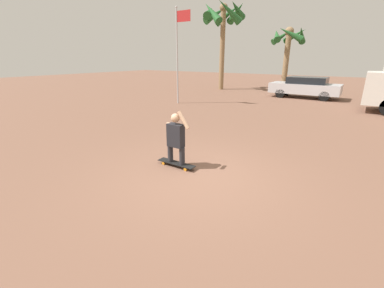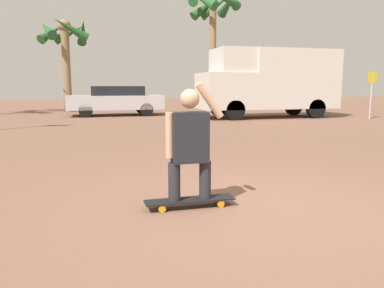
% 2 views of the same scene
% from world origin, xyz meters
% --- Properties ---
extents(ground_plane, '(80.00, 80.00, 0.00)m').
position_xyz_m(ground_plane, '(0.00, 0.00, 0.00)').
color(ground_plane, brown).
extents(skateboard, '(1.06, 0.24, 0.10)m').
position_xyz_m(skateboard, '(-0.78, 0.17, 0.08)').
color(skateboard, black).
rests_on(skateboard, ground_plane).
extents(person_skateboarder, '(0.69, 0.22, 1.37)m').
position_xyz_m(person_skateboarder, '(-0.78, 0.17, 0.81)').
color(person_skateboarder, '#28282D').
rests_on(person_skateboarder, skateboard).
extents(camper_van, '(6.25, 2.18, 3.04)m').
position_xyz_m(camper_van, '(6.08, 11.70, 1.66)').
color(camper_van, black).
rests_on(camper_van, ground_plane).
extents(parked_car_silver, '(4.51, 1.90, 1.42)m').
position_xyz_m(parked_car_silver, '(-0.63, 14.70, 0.76)').
color(parked_car_silver, black).
rests_on(parked_car_silver, ground_plane).
extents(palm_tree_near_van, '(3.04, 3.05, 6.61)m').
position_xyz_m(palm_tree_near_van, '(4.76, 16.00, 5.41)').
color(palm_tree_near_van, '#8E704C').
rests_on(palm_tree_near_van, ground_plane).
extents(palm_tree_center_background, '(2.87, 2.99, 5.08)m').
position_xyz_m(palm_tree_center_background, '(-3.02, 18.19, 3.95)').
color(palm_tree_center_background, '#8E704C').
rests_on(palm_tree_center_background, ground_plane).
extents(street_sign, '(0.44, 0.06, 2.00)m').
position_xyz_m(street_sign, '(9.93, 9.76, 1.31)').
color(street_sign, '#B7B7BC').
rests_on(street_sign, ground_plane).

